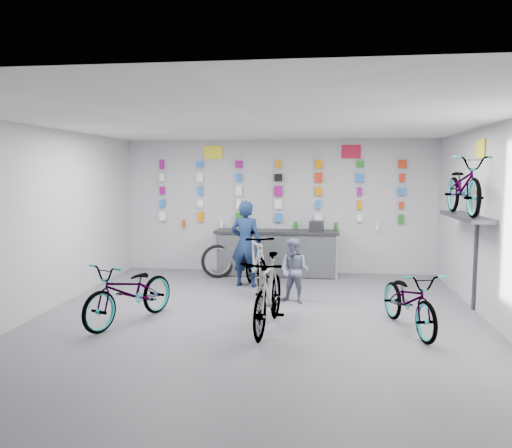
# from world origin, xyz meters

# --- Properties ---
(floor) EXTENTS (8.00, 8.00, 0.00)m
(floor) POSITION_xyz_m (0.00, 0.00, 0.00)
(floor) COLOR #4B4B50
(floor) RESTS_ON ground
(ceiling) EXTENTS (8.00, 8.00, 0.00)m
(ceiling) POSITION_xyz_m (0.00, 0.00, 3.00)
(ceiling) COLOR white
(ceiling) RESTS_ON wall_back
(wall_back) EXTENTS (7.00, 0.00, 7.00)m
(wall_back) POSITION_xyz_m (0.00, 4.00, 1.50)
(wall_back) COLOR silver
(wall_back) RESTS_ON floor
(wall_front) EXTENTS (7.00, 0.00, 7.00)m
(wall_front) POSITION_xyz_m (0.00, -4.00, 1.50)
(wall_front) COLOR silver
(wall_front) RESTS_ON floor
(wall_left) EXTENTS (0.00, 8.00, 8.00)m
(wall_left) POSITION_xyz_m (-3.50, 0.00, 1.50)
(wall_left) COLOR silver
(wall_left) RESTS_ON floor
(wall_right) EXTENTS (0.00, 8.00, 8.00)m
(wall_right) POSITION_xyz_m (3.50, 0.00, 1.50)
(wall_right) COLOR silver
(wall_right) RESTS_ON floor
(counter) EXTENTS (2.70, 0.66, 1.00)m
(counter) POSITION_xyz_m (0.00, 3.54, 0.49)
(counter) COLOR black
(counter) RESTS_ON floor
(merch_wall) EXTENTS (5.56, 0.08, 1.56)m
(merch_wall) POSITION_xyz_m (-0.00, 3.93, 1.80)
(merch_wall) COLOR white
(merch_wall) RESTS_ON wall_back
(wall_bracket) EXTENTS (0.39, 1.90, 2.00)m
(wall_bracket) POSITION_xyz_m (3.33, 1.20, 1.46)
(wall_bracket) COLOR #333338
(wall_bracket) RESTS_ON wall_right
(sign_left) EXTENTS (0.42, 0.02, 0.30)m
(sign_left) POSITION_xyz_m (-1.50, 3.98, 2.72)
(sign_left) COLOR #FFF526
(sign_left) RESTS_ON wall_back
(sign_right) EXTENTS (0.42, 0.02, 0.30)m
(sign_right) POSITION_xyz_m (1.60, 3.98, 2.72)
(sign_right) COLOR red
(sign_right) RESTS_ON wall_back
(sign_side) EXTENTS (0.02, 0.40, 0.30)m
(sign_side) POSITION_xyz_m (3.48, 1.20, 2.65)
(sign_side) COLOR #FFF526
(sign_side) RESTS_ON wall_right
(bike_left) EXTENTS (1.29, 1.91, 0.95)m
(bike_left) POSITION_xyz_m (-1.90, -0.19, 0.48)
(bike_left) COLOR gray
(bike_left) RESTS_ON floor
(bike_center) EXTENTS (0.70, 1.86, 1.09)m
(bike_center) POSITION_xyz_m (0.21, -0.27, 0.55)
(bike_center) COLOR gray
(bike_center) RESTS_ON floor
(bike_right) EXTENTS (1.01, 1.80, 0.90)m
(bike_right) POSITION_xyz_m (2.22, -0.05, 0.45)
(bike_right) COLOR gray
(bike_right) RESTS_ON floor
(bike_service) EXTENTS (1.13, 1.95, 1.13)m
(bike_service) POSITION_xyz_m (-0.29, 2.13, 0.57)
(bike_service) COLOR gray
(bike_service) RESTS_ON floor
(bike_wall) EXTENTS (0.63, 1.80, 0.95)m
(bike_wall) POSITION_xyz_m (3.25, 1.20, 2.05)
(bike_wall) COLOR gray
(bike_wall) RESTS_ON wall_bracket
(clerk) EXTENTS (0.69, 0.51, 1.72)m
(clerk) POSITION_xyz_m (-0.52, 2.43, 0.86)
(clerk) COLOR #122347
(clerk) RESTS_ON floor
(customer) EXTENTS (0.67, 0.60, 1.13)m
(customer) POSITION_xyz_m (0.50, 1.27, 0.57)
(customer) COLOR slate
(customer) RESTS_ON floor
(spare_wheel) EXTENTS (0.74, 0.45, 0.72)m
(spare_wheel) POSITION_xyz_m (-1.25, 3.17, 0.35)
(spare_wheel) COLOR black
(spare_wheel) RESTS_ON floor
(register) EXTENTS (0.32, 0.34, 0.22)m
(register) POSITION_xyz_m (0.87, 3.55, 1.11)
(register) COLOR black
(register) RESTS_ON counter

